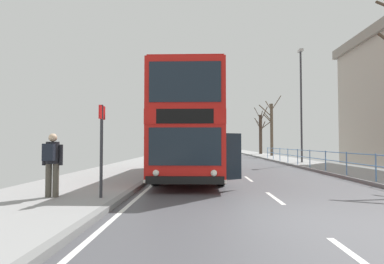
# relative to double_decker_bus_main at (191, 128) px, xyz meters

# --- Properties ---
(ground) EXTENTS (15.80, 140.00, 0.20)m
(ground) POSITION_rel_double_decker_bus_main_xyz_m (1.86, -8.15, -2.25)
(ground) COLOR #4B4B50
(double_decker_bus_main) EXTENTS (3.24, 10.43, 4.37)m
(double_decker_bus_main) POSITION_rel_double_decker_bus_main_xyz_m (0.00, 0.00, 0.00)
(double_decker_bus_main) COLOR red
(double_decker_bus_main) RESTS_ON ground
(pedestrian_railing_far_kerb) EXTENTS (0.05, 28.03, 1.05)m
(pedestrian_railing_far_kerb) POSITION_rel_double_decker_bus_main_xyz_m (7.03, 1.91, -1.44)
(pedestrian_railing_far_kerb) COLOR #598CC6
(pedestrian_railing_far_kerb) RESTS_ON ground
(pedestrian_with_backpack) EXTENTS (0.55, 0.54, 1.69)m
(pedestrian_with_backpack) POSITION_rel_double_decker_bus_main_xyz_m (-3.50, -6.42, -1.16)
(pedestrian_with_backpack) COLOR #4C473D
(pedestrian_with_backpack) RESTS_ON ground
(bus_stop_sign_near) EXTENTS (0.08, 0.44, 2.45)m
(bus_stop_sign_near) POSITION_rel_double_decker_bus_main_xyz_m (-2.18, -6.43, -0.63)
(bus_stop_sign_near) COLOR #2D2D33
(bus_stop_sign_near) RESTS_ON ground
(street_lamp_far_side) EXTENTS (0.28, 0.60, 8.65)m
(street_lamp_far_side) POSITION_rel_double_decker_bus_main_xyz_m (8.16, 9.17, 2.80)
(street_lamp_far_side) COLOR #38383D
(street_lamp_far_side) RESTS_ON ground
(bare_tree_far_00) EXTENTS (2.61, 3.55, 6.97)m
(bare_tree_far_00) POSITION_rel_double_decker_bus_main_xyz_m (8.83, 22.10, 1.26)
(bare_tree_far_00) COLOR brown
(bare_tree_far_00) RESTS_ON ground
(bare_tree_far_01) EXTENTS (2.78, 2.86, 6.41)m
(bare_tree_far_01) POSITION_rel_double_decker_bus_main_xyz_m (8.83, 28.43, 0.76)
(bare_tree_far_01) COLOR #423328
(bare_tree_far_01) RESTS_ON ground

